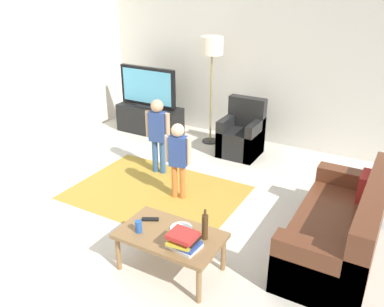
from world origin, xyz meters
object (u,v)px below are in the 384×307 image
couch (344,231)px  child_near_tv (158,130)px  child_center (178,154)px  coffee_table (170,238)px  tv_stand (150,120)px  book_stack (184,241)px  plate (181,228)px  armchair (242,136)px  tv (148,88)px  bottle (205,227)px  floor_lamp (212,52)px  soda_can (139,227)px  tv_remote (150,219)px

couch → child_near_tv: size_ratio=1.63×
child_center → coffee_table: child_center is taller
tv_stand → child_center: 2.44m
book_stack → plate: size_ratio=1.35×
child_center → armchair: bearing=84.9°
armchair → plate: (0.56, -2.82, 0.13)m
tv_stand → couch: (3.75, -1.91, 0.05)m
tv → bottle: (2.65, -2.86, -0.30)m
child_center → coffee_table: (0.66, -1.24, -0.24)m
tv_stand → child_near_tv: size_ratio=1.08×
floor_lamp → child_near_tv: size_ratio=1.61×
floor_lamp → book_stack: (1.40, -3.26, -1.05)m
book_stack → soda_can: bearing=179.9°
tv → coffee_table: bearing=-51.8°
armchair → child_near_tv: size_ratio=0.81×
armchair → soda_can: (0.23, -3.06, 0.18)m
child_near_tv → armchair: bearing=57.4°
tv → bottle: tv is taller
child_near_tv → plate: bearing=-50.0°
child_near_tv → tv_remote: 1.92m
child_center → tv_remote: (0.36, -1.14, -0.19)m
book_stack → bottle: bottle is taller
coffee_table → soda_can: (-0.28, -0.12, 0.11)m
tv_stand → book_stack: bearing=-50.5°
couch → armchair: size_ratio=2.00×
tv → plate: (2.38, -2.84, -0.42)m
coffee_table → soda_can: 0.32m
coffee_table → book_stack: (0.22, -0.12, 0.13)m
child_center → plate: (0.71, -1.12, -0.19)m
plate → tv: bearing=130.0°
child_near_tv → book_stack: bearing=-50.6°
book_stack → tv_remote: (-0.52, 0.22, -0.07)m
couch → floor_lamp: floor_lamp is taller
armchair → bottle: armchair is taller
tv_stand → tv_remote: tv_stand is taller
armchair → floor_lamp: floor_lamp is taller
coffee_table → floor_lamp: bearing=110.6°
tv → bottle: bearing=-47.2°
tv → bottle: 3.91m
tv_remote → bottle: bearing=-28.2°
tv → armchair: tv is taller
armchair → tv_remote: 2.85m
tv_stand → tv: tv is taller
armchair → child_near_tv: child_near_tv is taller
couch → armchair: armchair is taller
soda_can → floor_lamp: bearing=105.4°
couch → book_stack: 1.70m
tv_stand → tv: 0.60m
tv_stand → plate: bearing=-50.2°
coffee_table → couch: bearing=37.0°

